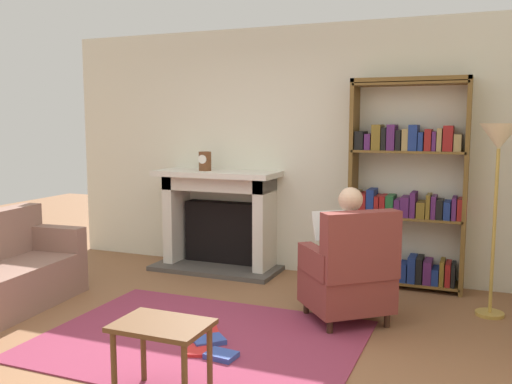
# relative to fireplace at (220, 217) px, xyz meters

# --- Properties ---
(ground) EXTENTS (14.00, 14.00, 0.00)m
(ground) POSITION_rel_fireplace_xyz_m (0.79, -2.30, -0.59)
(ground) COLOR brown
(back_wall) EXTENTS (5.60, 0.10, 2.70)m
(back_wall) POSITION_rel_fireplace_xyz_m (0.79, 0.25, 0.76)
(back_wall) COLOR silver
(back_wall) RESTS_ON ground
(area_rug) EXTENTS (2.40, 1.80, 0.01)m
(area_rug) POSITION_rel_fireplace_xyz_m (0.79, -2.00, -0.59)
(area_rug) COLOR #892F49
(area_rug) RESTS_ON ground
(fireplace) EXTENTS (1.43, 0.64, 1.13)m
(fireplace) POSITION_rel_fireplace_xyz_m (0.00, 0.00, 0.00)
(fireplace) COLOR #4C4742
(fireplace) RESTS_ON ground
(mantel_clock) EXTENTS (0.14, 0.14, 0.21)m
(mantel_clock) POSITION_rel_fireplace_xyz_m (-0.13, -0.10, 0.64)
(mantel_clock) COLOR brown
(mantel_clock) RESTS_ON fireplace
(bookshelf) EXTENTS (1.13, 0.32, 2.09)m
(bookshelf) POSITION_rel_fireplace_xyz_m (2.05, 0.04, 0.38)
(bookshelf) COLOR brown
(bookshelf) RESTS_ON ground
(armchair_reading) EXTENTS (0.89, 0.89, 0.97)m
(armchair_reading) POSITION_rel_fireplace_xyz_m (1.77, -1.20, -0.17)
(armchair_reading) COLOR #331E14
(armchair_reading) RESTS_ON ground
(seated_reader) EXTENTS (0.57, 0.59, 1.14)m
(seated_reader) POSITION_rel_fireplace_xyz_m (1.69, -1.11, 0.03)
(seated_reader) COLOR white
(seated_reader) RESTS_ON ground
(side_table) EXTENTS (0.56, 0.39, 0.48)m
(side_table) POSITION_rel_fireplace_xyz_m (1.02, -2.89, -0.19)
(side_table) COLOR brown
(side_table) RESTS_ON ground
(scattered_books) EXTENTS (0.55, 0.61, 0.04)m
(scattered_books) POSITION_rel_fireplace_xyz_m (0.92, -2.09, -0.56)
(scattered_books) COLOR red
(scattered_books) RESTS_ON area_rug
(floor_lamp) EXTENTS (0.32, 0.32, 1.66)m
(floor_lamp) POSITION_rel_fireplace_xyz_m (2.86, -0.55, 0.81)
(floor_lamp) COLOR #B7933F
(floor_lamp) RESTS_ON ground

